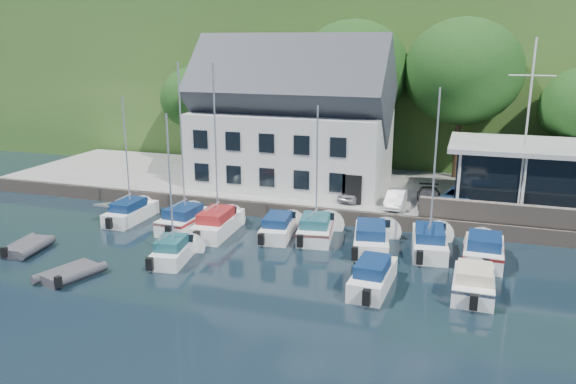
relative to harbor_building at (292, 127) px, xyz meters
name	(u,v)px	position (x,y,z in m)	size (l,w,h in m)	color
ground	(327,300)	(7.00, -16.50, -5.35)	(180.00, 180.00, 0.00)	black
quay	(385,194)	(7.00, 1.00, -4.85)	(60.00, 13.00, 1.00)	#9B9B95
quay_face	(370,220)	(7.00, -5.50, -4.85)	(60.00, 0.30, 1.00)	#695E54
hillside	(434,67)	(7.00, 45.50, 2.65)	(160.00, 75.00, 16.00)	#28511E
field_patch	(497,9)	(15.00, 53.50, 10.80)	(50.00, 30.00, 0.30)	olive
harbor_building	(292,127)	(0.00, 0.00, 0.00)	(14.40, 8.20, 8.70)	silver
club_pavilion	(553,176)	(18.00, -0.50, -2.30)	(13.20, 7.20, 4.10)	black
gangway	(129,213)	(-9.50, -7.50, -5.35)	(1.20, 6.00, 1.40)	silver
car_silver	(355,192)	(5.46, -2.88, -3.80)	(1.31, 3.25, 1.11)	#AFAFB4
car_white	(396,199)	(8.37, -3.67, -3.81)	(1.15, 3.31, 1.09)	silver
car_dgrey	(429,197)	(10.42, -2.70, -3.80)	(1.54, 3.80, 1.10)	#2E2F33
car_blue	(459,197)	(12.30, -2.64, -3.65)	(1.62, 4.10, 1.40)	#2B5183
flagpole	(526,131)	(15.82, -3.54, 1.02)	(2.58, 0.20, 10.74)	silver
tree_0	(196,114)	(-10.90, 5.81, -0.15)	(6.14, 6.14, 8.39)	#13350F
tree_1	(275,105)	(-3.53, 6.23, 0.89)	(7.66, 7.66, 10.47)	#13350F
tree_2	(352,97)	(3.31, 5.85, 1.78)	(8.97, 8.97, 12.26)	#13350F
tree_3	(461,99)	(11.74, 6.23, 1.82)	(9.03, 9.03, 12.34)	#13350F
boat_r1_0	(127,155)	(-8.32, -8.95, -0.96)	(1.87, 6.25, 8.79)	white
boat_r1_1	(182,156)	(-4.01, -9.43, -0.60)	(2.13, 6.10, 9.49)	white
boat_r1_2	(216,158)	(-1.72, -9.49, -0.57)	(1.97, 6.93, 9.56)	white
boat_r1_3	(279,225)	(2.00, -8.75, -4.66)	(1.81, 6.07, 1.37)	white
boat_r1_4	(317,166)	(4.29, -8.51, -0.88)	(2.09, 5.83, 8.94)	white
boat_r1_5	(371,236)	(7.74, -9.15, -4.59)	(2.08, 6.80, 1.52)	white
boat_r1_6	(434,173)	(10.96, -8.68, -0.77)	(1.98, 6.70, 9.15)	white
boat_r1_7	(484,248)	(13.85, -9.29, -4.57)	(2.19, 5.70, 1.56)	white
boat_r2_1	(170,187)	(-2.09, -14.36, -1.24)	(1.69, 5.07, 8.21)	white
boat_r2_3	(373,273)	(8.76, -14.49, -4.59)	(1.75, 6.10, 1.52)	white
boat_r2_4	(474,280)	(13.37, -13.74, -4.63)	(2.01, 5.32, 1.45)	white
dinghy_0	(27,245)	(-10.67, -15.72, -4.98)	(1.89, 3.15, 0.74)	#38383D
dinghy_1	(70,272)	(-5.87, -18.10, -4.99)	(1.84, 3.07, 0.72)	#38383D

